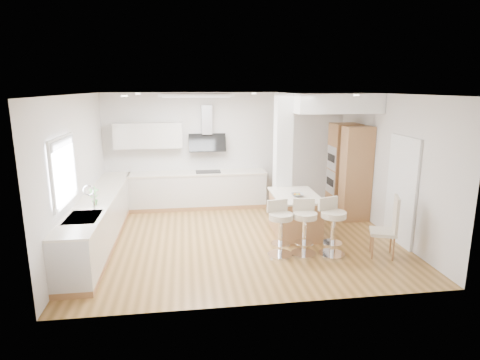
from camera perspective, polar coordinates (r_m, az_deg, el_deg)
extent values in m
plane|color=#A2743C|center=(8.03, 0.12, -8.28)|extent=(6.00, 6.00, 0.00)
cube|color=white|center=(8.03, 0.12, -8.28)|extent=(6.00, 5.00, 0.02)
cube|color=silver|center=(10.08, -1.86, 4.38)|extent=(6.00, 0.04, 2.80)
cube|color=silver|center=(7.81, -22.23, 0.83)|extent=(0.04, 5.00, 2.80)
cube|color=silver|center=(8.58, 20.41, 2.00)|extent=(0.04, 5.00, 2.80)
cube|color=white|center=(8.01, -6.28, 11.93)|extent=(1.40, 0.95, 0.05)
cube|color=white|center=(8.01, -6.28, 11.82)|extent=(1.25, 0.80, 0.03)
cylinder|color=white|center=(8.96, -14.33, 11.79)|extent=(0.10, 0.10, 0.02)
cylinder|color=white|center=(6.97, -16.10, 11.41)|extent=(0.10, 0.10, 0.02)
cylinder|color=white|center=(9.04, 1.99, 12.19)|extent=(0.10, 0.10, 0.02)
cylinder|color=white|center=(8.94, 12.28, 11.89)|extent=(0.10, 0.10, 0.02)
cylinder|color=white|center=(7.55, 16.22, 11.50)|extent=(0.10, 0.10, 0.02)
cube|color=white|center=(6.90, -23.86, 1.28)|extent=(0.03, 1.15, 0.95)
cube|color=white|center=(6.82, -24.17, 5.44)|extent=(0.04, 1.28, 0.06)
cube|color=white|center=(7.01, -23.40, -2.76)|extent=(0.04, 1.28, 0.06)
cube|color=white|center=(6.33, -25.23, 0.16)|extent=(0.04, 0.06, 0.95)
cube|color=white|center=(7.48, -22.55, 2.24)|extent=(0.04, 0.06, 0.95)
cube|color=#B5B7BD|center=(6.83, -23.99, 4.82)|extent=(0.03, 1.18, 0.14)
cube|color=#403A32|center=(8.14, 22.05, -1.59)|extent=(0.02, 0.90, 2.00)
cube|color=white|center=(8.13, 21.96, -1.59)|extent=(0.05, 1.00, 2.10)
cube|color=#A47346|center=(8.35, -19.00, -7.82)|extent=(0.60, 4.50, 0.10)
cube|color=beige|center=(8.21, -19.22, -5.02)|extent=(0.60, 4.50, 0.76)
cube|color=silver|center=(8.10, -19.43, -2.32)|extent=(0.63, 4.50, 0.04)
cube|color=#B8B7BC|center=(6.93, -21.43, -4.97)|extent=(0.50, 0.75, 0.02)
cube|color=#B8B7BC|center=(6.77, -21.73, -5.84)|extent=(0.40, 0.34, 0.10)
cube|color=#B8B7BC|center=(7.11, -21.06, -4.91)|extent=(0.40, 0.34, 0.10)
cylinder|color=silver|center=(7.13, -20.07, -2.77)|extent=(0.02, 0.02, 0.36)
torus|color=silver|center=(7.10, -20.74, -1.38)|extent=(0.18, 0.02, 0.18)
imported|color=#56944B|center=(7.47, -20.04, -2.16)|extent=(0.17, 0.12, 0.33)
cube|color=#A47346|center=(10.03, -5.89, -3.63)|extent=(3.30, 0.60, 0.10)
cube|color=beige|center=(9.92, -5.95, -1.25)|extent=(3.30, 0.60, 0.76)
cube|color=silver|center=(9.83, -6.00, 1.00)|extent=(3.33, 0.63, 0.04)
cube|color=black|center=(9.83, -4.55, 1.19)|extent=(0.60, 0.40, 0.01)
cube|color=beige|center=(9.84, -12.91, 6.19)|extent=(1.60, 0.34, 0.60)
cube|color=#B8B7BC|center=(9.85, -4.76, 8.53)|extent=(0.25, 0.18, 0.70)
cube|color=black|center=(9.83, -4.67, 5.30)|extent=(0.90, 0.26, 0.44)
cube|color=white|center=(8.75, 6.09, 2.97)|extent=(0.35, 0.35, 2.80)
cube|color=white|center=(9.36, 11.96, 10.82)|extent=(1.78, 2.20, 0.40)
cube|color=#A47346|center=(9.84, 14.53, 1.67)|extent=(0.62, 0.62, 2.10)
cube|color=#A47346|center=(9.21, 16.16, 0.81)|extent=(0.62, 0.40, 2.10)
cube|color=#B8B7BC|center=(9.68, 12.91, 3.09)|extent=(0.02, 0.55, 0.55)
cube|color=#B8B7BC|center=(9.79, 12.74, -0.26)|extent=(0.02, 0.55, 0.55)
cube|color=black|center=(9.67, 12.85, 3.09)|extent=(0.01, 0.45, 0.18)
cube|color=black|center=(9.79, 12.68, -0.26)|extent=(0.01, 0.45, 0.18)
cube|color=#A47346|center=(8.24, 7.78, -4.95)|extent=(0.85, 1.30, 0.79)
cube|color=silver|center=(8.12, 7.87, -2.19)|extent=(0.93, 1.37, 0.04)
imported|color=gray|center=(7.98, 8.12, -2.12)|extent=(0.24, 0.24, 0.06)
sphere|color=#C06F16|center=(7.99, 8.38, -2.09)|extent=(0.07, 0.07, 0.06)
sphere|color=#C06F16|center=(7.99, 7.84, -2.08)|extent=(0.07, 0.07, 0.06)
sphere|color=#7FA236|center=(7.95, 8.19, -2.17)|extent=(0.07, 0.07, 0.06)
cylinder|color=silver|center=(7.30, 5.71, -10.49)|extent=(0.52, 0.52, 0.03)
cylinder|color=silver|center=(7.17, 5.77, -8.01)|extent=(0.08, 0.08, 0.66)
cylinder|color=silver|center=(7.22, 5.75, -8.99)|extent=(0.41, 0.41, 0.02)
cylinder|color=beige|center=(7.05, 5.84, -5.18)|extent=(0.50, 0.50, 0.10)
cube|color=beige|center=(7.14, 5.31, -3.65)|extent=(0.39, 0.13, 0.22)
cylinder|color=silver|center=(7.40, 9.02, -10.27)|extent=(0.50, 0.50, 0.03)
cylinder|color=silver|center=(7.27, 9.12, -7.82)|extent=(0.08, 0.08, 0.66)
cylinder|color=silver|center=(7.32, 9.08, -8.78)|extent=(0.38, 0.38, 0.02)
cylinder|color=beige|center=(7.15, 9.23, -5.02)|extent=(0.47, 0.47, 0.10)
cube|color=beige|center=(7.25, 9.06, -3.48)|extent=(0.39, 0.10, 0.22)
cylinder|color=silver|center=(7.47, 12.88, -10.22)|extent=(0.58, 0.58, 0.03)
cylinder|color=silver|center=(7.34, 13.02, -7.69)|extent=(0.09, 0.09, 0.68)
cylinder|color=silver|center=(7.39, 12.96, -8.68)|extent=(0.45, 0.45, 0.02)
cylinder|color=beige|center=(7.21, 13.18, -4.81)|extent=(0.56, 0.56, 0.10)
cube|color=beige|center=(7.29, 12.41, -3.28)|extent=(0.40, 0.17, 0.23)
cube|color=beige|center=(7.51, 19.65, -7.00)|extent=(0.55, 0.55, 0.06)
cube|color=beige|center=(7.44, 21.30, -4.77)|extent=(0.19, 0.39, 0.69)
cylinder|color=#A47346|center=(7.41, 18.32, -9.13)|extent=(0.04, 0.04, 0.42)
cylinder|color=#A47346|center=(7.73, 18.10, -8.18)|extent=(0.04, 0.04, 0.42)
cylinder|color=#A47346|center=(7.46, 20.98, -9.21)|extent=(0.04, 0.04, 0.42)
cylinder|color=#A47346|center=(7.77, 20.64, -8.27)|extent=(0.04, 0.04, 0.42)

